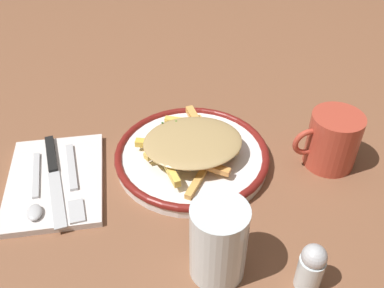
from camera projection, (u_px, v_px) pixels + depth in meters
name	position (u px, v px, depth m)	size (l,w,h in m)	color
ground_plane	(192.00, 161.00, 0.73)	(2.60, 2.60, 0.00)	brown
plate	(192.00, 156.00, 0.72)	(0.26, 0.26, 0.02)	white
fries_heap	(192.00, 142.00, 0.70)	(0.18, 0.20, 0.04)	orange
napkin	(55.00, 182.00, 0.68)	(0.15, 0.20, 0.01)	silver
fork	(73.00, 181.00, 0.67)	(0.03, 0.18, 0.01)	silver
knife	(53.00, 170.00, 0.69)	(0.03, 0.21, 0.01)	black
spoon	(35.00, 197.00, 0.64)	(0.02, 0.15, 0.01)	silver
water_glass	(218.00, 242.00, 0.53)	(0.07, 0.07, 0.11)	silver
coffee_mug	(332.00, 140.00, 0.70)	(0.11, 0.08, 0.09)	#B64130
salt_shaker	(311.00, 267.00, 0.52)	(0.03, 0.03, 0.07)	silver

